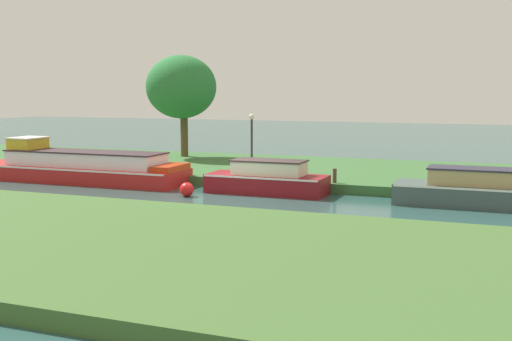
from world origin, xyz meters
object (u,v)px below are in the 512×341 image
mooring_post_near (335,176)px  lamp_post (252,137)px  red_cruiser (79,167)px  willow_tree_left (181,87)px  channel_buoy (187,189)px  slate_narrowboat (473,190)px  maroon_barge (267,179)px

mooring_post_near → lamp_post: bearing=169.2°
red_cruiser → willow_tree_left: 8.81m
willow_tree_left → channel_buoy: willow_tree_left is taller
willow_tree_left → lamp_post: willow_tree_left is taller
slate_narrowboat → red_cruiser: 16.83m
lamp_post → red_cruiser: bearing=-166.1°
maroon_barge → slate_narrowboat: bearing=-0.0°
channel_buoy → mooring_post_near: bearing=30.6°
mooring_post_near → channel_buoy: 5.94m
maroon_barge → slate_narrowboat: (7.78, -0.00, 0.02)m
slate_narrowboat → mooring_post_near: bearing=167.8°
lamp_post → maroon_barge: bearing=-52.9°
slate_narrowboat → red_cruiser: red_cruiser is taller
lamp_post → channel_buoy: (-1.21, -3.75, -1.84)m
slate_narrowboat → lamp_post: bearing=168.4°
lamp_post → channel_buoy: lamp_post is taller
maroon_barge → red_cruiser: 9.05m
slate_narrowboat → mooring_post_near: slate_narrowboat is taller
willow_tree_left → lamp_post: 9.26m
red_cruiser → willow_tree_left: size_ratio=1.85×
willow_tree_left → channel_buoy: size_ratio=10.24×
slate_narrowboat → channel_buoy: 10.59m
channel_buoy → willow_tree_left: bearing=118.9°
red_cruiser → lamp_post: bearing=13.9°
red_cruiser → maroon_barge: bearing=0.0°
willow_tree_left → mooring_post_near: size_ratio=9.71×
slate_narrowboat → mooring_post_near: 5.45m
lamp_post → mooring_post_near: bearing=-10.8°
willow_tree_left → maroon_barge: bearing=-44.6°
maroon_barge → red_cruiser: (-9.05, -0.00, 0.08)m
red_cruiser → mooring_post_near: size_ratio=17.98×
red_cruiser → channel_buoy: red_cruiser is taller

